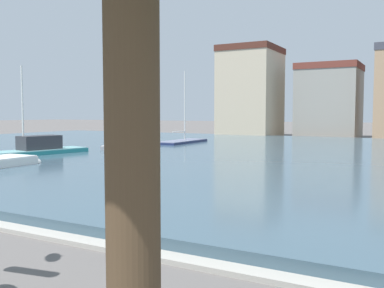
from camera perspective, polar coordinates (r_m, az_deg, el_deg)
The scene contains 8 objects.
harbor_water at distance 30.75m, azimuth 16.01°, elevation -1.61°, with size 85.09×43.68×0.40m, color #3D5666.
quay_edge_coping at distance 10.70m, azimuth -11.60°, elevation -12.97°, with size 85.09×0.50×0.12m, color #ADA89E.
sailboat_teal at distance 30.58m, azimuth -21.18°, elevation -1.13°, with size 3.58×9.06×6.25m.
sailboat_grey at distance 35.95m, azimuth -8.44°, elevation -0.18°, with size 4.24×7.38×6.72m.
sailboat_navy at distance 40.85m, azimuth -0.85°, elevation 0.14°, with size 2.10×7.49×7.07m.
mooring_bollard at distance 10.18m, azimuth -9.62°, elevation -12.72°, with size 0.24×0.24×0.50m, color #232326.
townhouse_wide_warehouse at distance 57.99m, azimuth 7.74°, elevation 6.80°, with size 7.03×7.97×11.79m.
townhouse_narrow_midrow at distance 57.86m, azimuth 17.62°, elevation 5.41°, with size 7.47×7.36×9.30m.
Camera 1 is at (6.63, -0.64, 3.19)m, focal length 40.47 mm.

